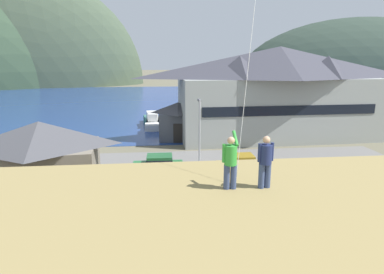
% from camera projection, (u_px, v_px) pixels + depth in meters
% --- Properties ---
extents(ground_plane, '(600.00, 600.00, 0.00)m').
position_uv_depth(ground_plane, '(210.00, 217.00, 20.49)').
color(ground_plane, '#66604C').
extents(parking_lot_pad, '(40.00, 20.00, 0.10)m').
position_uv_depth(parking_lot_pad, '(200.00, 187.00, 25.32)').
color(parking_lot_pad, slate).
rests_on(parking_lot_pad, ground).
extents(bay_water, '(360.00, 84.00, 0.03)m').
position_uv_depth(bay_water, '(172.00, 101.00, 78.54)').
color(bay_water, navy).
rests_on(bay_water, ground).
extents(far_hill_east_peak, '(85.34, 45.28, 83.28)m').
position_uv_depth(far_hill_east_peak, '(37.00, 84.00, 131.67)').
color(far_hill_east_peak, '#42513D').
rests_on(far_hill_east_peak, ground).
extents(far_hill_center_saddle, '(109.32, 60.39, 53.90)m').
position_uv_depth(far_hill_center_saddle, '(360.00, 82.00, 141.40)').
color(far_hill_center_saddle, '#2D3D33').
rests_on(far_hill_center_saddle, ground).
extents(harbor_lodge, '(25.69, 9.95, 11.24)m').
position_uv_depth(harbor_lodge, '(278.00, 91.00, 39.80)').
color(harbor_lodge, '#999E99').
rests_on(harbor_lodge, ground).
extents(storage_shed_near_lot, '(8.25, 6.21, 5.65)m').
position_uv_depth(storage_shed_near_lot, '(42.00, 160.00, 22.49)').
color(storage_shed_near_lot, '#756B5B').
rests_on(storage_shed_near_lot, ground).
extents(storage_shed_waterside, '(5.19, 4.44, 4.65)m').
position_uv_depth(storage_shed_waterside, '(178.00, 120.00, 39.89)').
color(storage_shed_waterside, '#474C56').
rests_on(storage_shed_waterside, ground).
extents(wharf_dock, '(3.20, 11.10, 0.70)m').
position_uv_depth(wharf_dock, '(175.00, 121.00, 50.28)').
color(wharf_dock, '#70604C').
rests_on(wharf_dock, ground).
extents(moored_boat_wharfside, '(2.19, 6.11, 2.16)m').
position_uv_depth(moored_boat_wharfside, '(153.00, 123.00, 47.29)').
color(moored_boat_wharfside, silver).
rests_on(moored_boat_wharfside, ground).
extents(moored_boat_outer_mooring, '(3.12, 8.11, 2.16)m').
position_uv_depth(moored_boat_outer_mooring, '(200.00, 122.00, 47.96)').
color(moored_boat_outer_mooring, navy).
rests_on(moored_boat_outer_mooring, ground).
extents(moored_boat_inner_slip, '(2.93, 7.23, 2.16)m').
position_uv_depth(moored_boat_inner_slip, '(152.00, 120.00, 49.10)').
color(moored_boat_inner_slip, '#23564C').
rests_on(moored_boat_inner_slip, ground).
extents(parked_car_lone_by_shed, '(4.23, 2.12, 1.82)m').
position_uv_depth(parked_car_lone_by_shed, '(159.00, 165.00, 27.25)').
color(parked_car_lone_by_shed, '#236633').
rests_on(parked_car_lone_by_shed, parking_lot_pad).
extents(parked_car_back_row_right, '(4.21, 2.08, 1.82)m').
position_uv_depth(parked_car_back_row_right, '(270.00, 198.00, 20.74)').
color(parked_car_back_row_right, '#236633').
rests_on(parked_car_back_row_right, parking_lot_pad).
extents(parked_car_back_row_left, '(4.20, 2.06, 1.82)m').
position_uv_depth(parked_car_back_row_left, '(242.00, 165.00, 27.37)').
color(parked_car_back_row_left, '#B28923').
rests_on(parked_car_back_row_left, parking_lot_pad).
extents(parked_car_front_row_red, '(4.35, 2.36, 1.82)m').
position_uv_depth(parked_car_front_row_red, '(127.00, 206.00, 19.68)').
color(parked_car_front_row_red, '#B28923').
rests_on(parked_car_front_row_red, parking_lot_pad).
extents(parking_light_pole, '(0.24, 0.78, 6.10)m').
position_uv_depth(parking_light_pole, '(199.00, 127.00, 29.92)').
color(parking_light_pole, '#ADADB2').
rests_on(parking_light_pole, parking_lot_pad).
extents(person_kite_flyer, '(0.51, 0.66, 1.86)m').
position_uv_depth(person_kite_flyer, '(230.00, 161.00, 10.36)').
color(person_kite_flyer, '#384770').
rests_on(person_kite_flyer, grassy_hill_foreground).
extents(person_companion, '(0.54, 0.40, 1.74)m').
position_uv_depth(person_companion, '(265.00, 160.00, 10.44)').
color(person_companion, '#384770').
rests_on(person_companion, grassy_hill_foreground).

